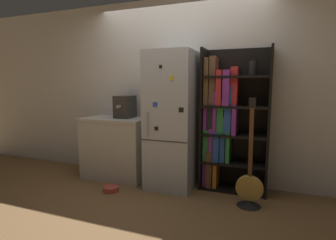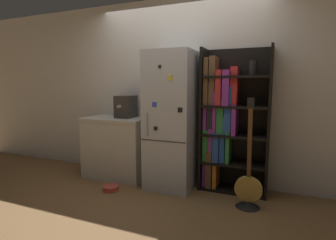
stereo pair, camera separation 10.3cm
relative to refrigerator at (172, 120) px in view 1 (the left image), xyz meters
name	(u,v)px [view 1 (the left image)]	position (x,y,z in m)	size (l,w,h in m)	color
ground_plane	(169,188)	(0.00, -0.13, -0.91)	(16.00, 16.00, 0.00)	olive
wall_back	(181,91)	(0.00, 0.35, 0.39)	(8.00, 0.05, 2.60)	silver
refrigerator	(172,120)	(0.00, 0.00, 0.00)	(0.62, 0.67, 1.81)	silver
bookshelf	(226,121)	(0.69, 0.17, 0.00)	(0.85, 0.36, 1.85)	black
kitchen_counter	(117,147)	(-0.90, 0.04, -0.46)	(0.96, 0.59, 0.90)	beige
espresso_machine	(125,107)	(-0.78, 0.09, 0.15)	(0.24, 0.35, 0.32)	#38332D
guitar	(249,191)	(1.04, -0.29, -0.73)	(0.31, 0.29, 1.25)	black
pet_bowl	(111,188)	(-0.68, -0.48, -0.87)	(0.21, 0.21, 0.06)	#D84C3F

